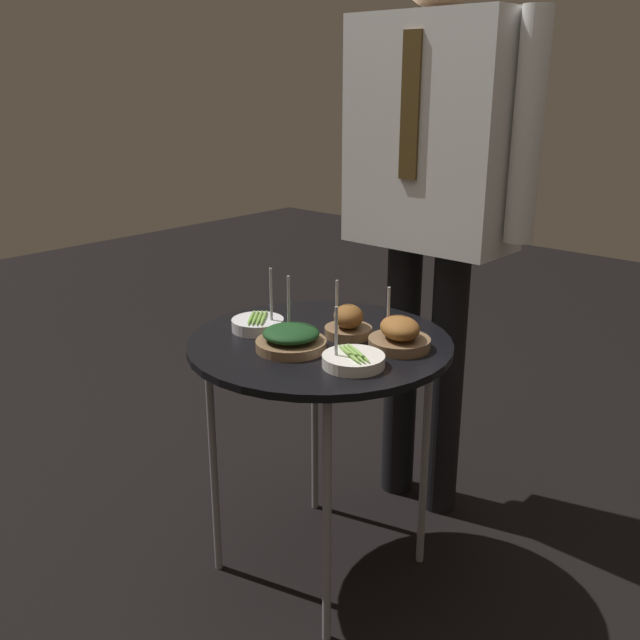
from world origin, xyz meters
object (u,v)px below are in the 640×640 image
Objects in this scene: bowl_roast_back_right at (348,323)px; bowl_asparagus_back_left at (258,324)px; bowl_roast_far_rim at (400,335)px; waiter_figure at (433,163)px; bowl_spinach_mid_right at (291,339)px; bowl_asparagus_mid_left at (353,360)px; serving_cart at (320,358)px.

bowl_asparagus_back_left reaches higher than bowl_roast_back_right.
waiter_figure reaches higher than bowl_roast_far_rim.
bowl_roast_back_right is 0.08× the size of waiter_figure.
bowl_asparagus_back_left is at bearing 165.00° from bowl_spinach_mid_right.
bowl_roast_back_right and bowl_asparagus_mid_left have the same top height.
bowl_roast_far_rim is 0.90× the size of bowl_spinach_mid_right.
bowl_asparagus_back_left is at bearing -149.47° from bowl_roast_back_right.
bowl_asparagus_back_left is 0.10× the size of waiter_figure.
bowl_spinach_mid_right reaches higher than bowl_roast_back_right.
bowl_asparagus_mid_left is at bearing -4.38° from bowl_asparagus_back_left.
bowl_asparagus_back_left is (-0.16, -0.05, 0.06)m from serving_cart.
bowl_asparagus_back_left is 0.36m from bowl_roast_far_rim.
waiter_figure is (0.01, 0.54, 0.35)m from bowl_spinach_mid_right.
serving_cart is 0.18m from bowl_asparagus_back_left.
waiter_figure is at bearing 106.93° from bowl_asparagus_mid_left.
bowl_spinach_mid_right is 0.17m from bowl_asparagus_mid_left.
waiter_figure is at bearing 94.35° from bowl_roast_back_right.
bowl_asparagus_back_left is at bearing -158.66° from bowl_roast_far_rim.
bowl_roast_far_rim is 0.53m from waiter_figure.
waiter_figure is (-0.03, 0.38, 0.35)m from bowl_roast_back_right.
bowl_roast_far_rim is 1.08× the size of bowl_asparagus_mid_left.
serving_cart is 0.19m from bowl_asparagus_mid_left.
waiter_figure reaches higher than bowl_roast_back_right.
bowl_spinach_mid_right is (-0.04, -0.16, -0.01)m from bowl_roast_back_right.
bowl_asparagus_back_left is 1.08× the size of bowl_roast_far_rim.
bowl_asparagus_back_left is 0.97× the size of bowl_spinach_mid_right.
bowl_asparagus_back_left reaches higher than bowl_roast_far_rim.
bowl_asparagus_mid_left is (0.16, -0.08, 0.06)m from serving_cart.
bowl_roast_far_rim is at bearing 24.87° from serving_cart.
bowl_spinach_mid_right is at bearing -104.60° from bowl_roast_back_right.
waiter_figure is (-0.17, 0.37, 0.35)m from bowl_roast_far_rim.
bowl_roast_back_right is at bearing 132.96° from bowl_asparagus_mid_left.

